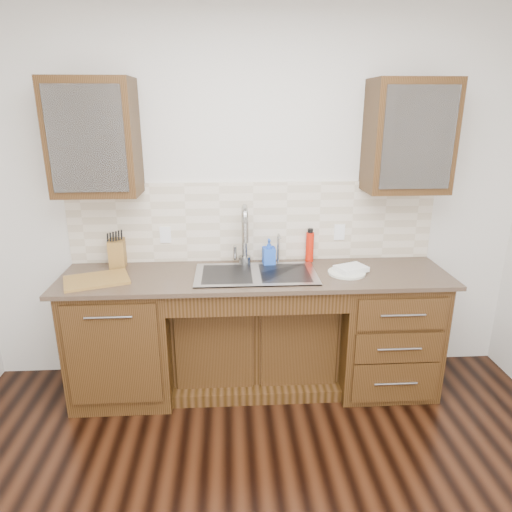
{
  "coord_description": "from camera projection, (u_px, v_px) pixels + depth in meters",
  "views": [
    {
      "loc": [
        -0.18,
        -1.55,
        2.02
      ],
      "look_at": [
        0.0,
        1.4,
        1.05
      ],
      "focal_mm": 32.0,
      "sensor_mm": 36.0,
      "label": 1
    }
  ],
  "objects": [
    {
      "name": "wall_back",
      "position": [
        253.0,
        201.0,
        3.39
      ],
      "size": [
        4.0,
        0.1,
        2.7
      ],
      "primitive_type": "cube",
      "color": "silver",
      "rests_on": "ground"
    },
    {
      "name": "base_cabinet_left",
      "position": [
        124.0,
        337.0,
        3.28
      ],
      "size": [
        0.7,
        0.62,
        0.88
      ],
      "primitive_type": "cube",
      "color": "#593014",
      "rests_on": "ground"
    },
    {
      "name": "base_cabinet_center",
      "position": [
        255.0,
        338.0,
        3.45
      ],
      "size": [
        1.2,
        0.44,
        0.7
      ],
      "primitive_type": "cube",
      "color": "#593014",
      "rests_on": "ground"
    },
    {
      "name": "base_cabinet_right",
      "position": [
        383.0,
        330.0,
        3.39
      ],
      "size": [
        0.7,
        0.62,
        0.88
      ],
      "primitive_type": "cube",
      "color": "#593014",
      "rests_on": "ground"
    },
    {
      "name": "countertop",
      "position": [
        256.0,
        276.0,
        3.18
      ],
      "size": [
        2.7,
        0.65,
        0.03
      ],
      "primitive_type": "cube",
      "color": "#84705B",
      "rests_on": "base_cabinet_left"
    },
    {
      "name": "backsplash",
      "position": [
        253.0,
        222.0,
        3.38
      ],
      "size": [
        2.7,
        0.02,
        0.59
      ],
      "primitive_type": "cube",
      "color": "beige",
      "rests_on": "wall_back"
    },
    {
      "name": "sink",
      "position": [
        256.0,
        286.0,
        3.19
      ],
      "size": [
        0.84,
        0.46,
        0.19
      ],
      "primitive_type": "cube",
      "color": "#9E9EA5",
      "rests_on": "countertop"
    },
    {
      "name": "faucet",
      "position": [
        244.0,
        238.0,
        3.31
      ],
      "size": [
        0.04,
        0.04,
        0.4
      ],
      "primitive_type": "cylinder",
      "color": "#999993",
      "rests_on": "countertop"
    },
    {
      "name": "filter_tap",
      "position": [
        278.0,
        248.0,
        3.36
      ],
      "size": [
        0.02,
        0.02,
        0.24
      ],
      "primitive_type": "cylinder",
      "color": "#999993",
      "rests_on": "countertop"
    },
    {
      "name": "upper_cabinet_left",
      "position": [
        94.0,
        138.0,
        2.98
      ],
      "size": [
        0.55,
        0.34,
        0.75
      ],
      "primitive_type": "cube",
      "color": "#593014",
      "rests_on": "wall_back"
    },
    {
      "name": "upper_cabinet_right",
      "position": [
        408.0,
        137.0,
        3.1
      ],
      "size": [
        0.55,
        0.34,
        0.75
      ],
      "primitive_type": "cube",
      "color": "#593014",
      "rests_on": "wall_back"
    },
    {
      "name": "outlet_left",
      "position": [
        165.0,
        235.0,
        3.36
      ],
      "size": [
        0.08,
        0.01,
        0.12
      ],
      "primitive_type": "cube",
      "color": "white",
      "rests_on": "backsplash"
    },
    {
      "name": "outlet_right",
      "position": [
        339.0,
        232.0,
        3.43
      ],
      "size": [
        0.08,
        0.01,
        0.12
      ],
      "primitive_type": "cube",
      "color": "white",
      "rests_on": "backsplash"
    },
    {
      "name": "soap_bottle",
      "position": [
        269.0,
        252.0,
        3.33
      ],
      "size": [
        0.1,
        0.1,
        0.2
      ],
      "primitive_type": "imported",
      "rotation": [
        0.0,
        0.0,
        0.09
      ],
      "color": "blue",
      "rests_on": "countertop"
    },
    {
      "name": "water_bottle",
      "position": [
        310.0,
        247.0,
        3.41
      ],
      "size": [
        0.08,
        0.08,
        0.22
      ],
      "primitive_type": "cylinder",
      "rotation": [
        0.0,
        0.0,
        -0.41
      ],
      "color": "red",
      "rests_on": "countertop"
    },
    {
      "name": "plate",
      "position": [
        347.0,
        273.0,
        3.18
      ],
      "size": [
        0.34,
        0.34,
        0.01
      ],
      "primitive_type": "cylinder",
      "rotation": [
        0.0,
        0.0,
        0.4
      ],
      "color": "silver",
      "rests_on": "countertop"
    },
    {
      "name": "dish_towel",
      "position": [
        351.0,
        268.0,
        3.19
      ],
      "size": [
        0.25,
        0.22,
        0.03
      ],
      "primitive_type": "cube",
      "rotation": [
        0.0,
        0.0,
        0.39
      ],
      "color": "silver",
      "rests_on": "plate"
    },
    {
      "name": "knife_block",
      "position": [
        118.0,
        252.0,
        3.32
      ],
      "size": [
        0.12,
        0.19,
        0.2
      ],
      "primitive_type": "cube",
      "rotation": [
        0.0,
        0.0,
        0.09
      ],
      "color": "#9E724D",
      "rests_on": "countertop"
    },
    {
      "name": "cutting_board",
      "position": [
        97.0,
        280.0,
        3.04
      ],
      "size": [
        0.48,
        0.41,
        0.02
      ],
      "primitive_type": "cube",
      "rotation": [
        0.0,
        0.0,
        0.34
      ],
      "color": "brown",
      "rests_on": "countertop"
    },
    {
      "name": "cup_left_a",
      "position": [
        83.0,
        146.0,
        2.99
      ],
      "size": [
        0.16,
        0.16,
        0.1
      ],
      "primitive_type": "imported",
      "rotation": [
        0.0,
        0.0,
        -0.3
      ],
      "color": "white",
      "rests_on": "upper_cabinet_left"
    },
    {
      "name": "cup_left_b",
      "position": [
        115.0,
        147.0,
        3.0
      ],
      "size": [
        0.12,
        0.12,
        0.08
      ],
      "primitive_type": "imported",
      "rotation": [
        0.0,
        0.0,
        -0.4
      ],
      "color": "silver",
      "rests_on": "upper_cabinet_left"
    },
    {
      "name": "cup_right_a",
      "position": [
        386.0,
        145.0,
        3.1
      ],
      "size": [
        0.14,
        0.14,
        0.09
      ],
      "primitive_type": "imported",
      "rotation": [
        0.0,
        0.0,
        0.28
      ],
      "color": "white",
      "rests_on": "upper_cabinet_right"
    },
    {
      "name": "cup_right_b",
      "position": [
        424.0,
        145.0,
        3.12
      ],
      "size": [
        0.1,
        0.1,
        0.08
      ],
      "primitive_type": "imported",
      "rotation": [
        0.0,
        0.0,
        0.13
      ],
      "color": "white",
      "rests_on": "upper_cabinet_right"
    }
  ]
}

